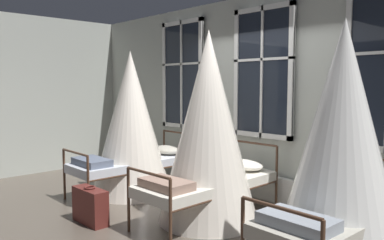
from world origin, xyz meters
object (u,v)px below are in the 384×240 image
Objects in this scene: cot_second at (209,130)px; cot_third at (341,149)px; suitcase_dark at (90,206)px; cot_first at (131,125)px.

cot_third is (1.72, 0.03, -0.03)m from cot_second.
cot_second is at bearing 92.39° from cot_third.
cot_second reaches higher than suitcase_dark.
cot_third reaches higher than suitcase_dark.
cot_second reaches higher than cot_third.
cot_first is at bearing 88.74° from cot_second.
cot_first is 0.94× the size of cot_second.
suitcase_dark is at bearing -145.00° from cot_first.
cot_second is at bearing 49.97° from suitcase_dark.
cot_first is 4.00× the size of suitcase_dark.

